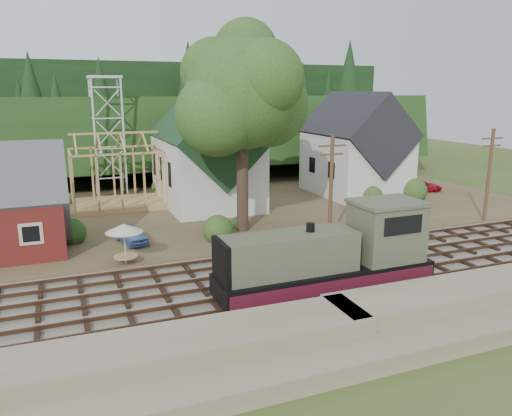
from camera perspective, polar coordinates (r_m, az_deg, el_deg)
name	(u,v)px	position (r m, az deg, el deg)	size (l,w,h in m)	color
ground	(270,281)	(29.85, 1.63, -8.35)	(140.00, 140.00, 0.00)	#384C1E
embankment	(348,348)	(23.05, 10.43, -15.47)	(64.00, 5.00, 1.60)	#7F7259
railroad_bed	(270,280)	(29.82, 1.63, -8.20)	(64.00, 11.00, 0.16)	#726B5B
village_flat	(192,212)	(46.11, -7.34, -0.42)	(64.00, 26.00, 0.30)	brown
hillside	(146,174)	(69.20, -12.44, 3.85)	(70.00, 28.00, 8.00)	#1E3F19
ridge	(129,159)	(84.86, -14.30, 5.45)	(80.00, 20.00, 12.00)	black
church	(206,154)	(47.32, -5.69, 6.17)	(8.40, 15.17, 13.00)	silver
farmhouse	(356,151)	(53.47, 11.32, 6.46)	(8.40, 10.80, 10.60)	silver
timber_frame	(117,176)	(48.30, -15.59, 3.60)	(8.20, 6.20, 6.99)	tan
lattice_tower	(106,100)	(53.66, -16.82, 11.72)	(3.20, 3.20, 12.12)	silver
big_tree	(244,101)	(37.91, -1.43, 12.11)	(10.90, 8.40, 14.70)	#38281E
telegraph_pole_near	(331,187)	(36.22, 8.56, 2.40)	(2.20, 0.28, 8.00)	#4C331E
telegraph_pole_far	(489,174)	(45.62, 25.07, 3.53)	(2.20, 0.28, 8.00)	#4C331E
locomotive	(334,257)	(27.67, 8.86, -5.55)	(12.14, 3.04, 4.85)	black
car_blue	(131,234)	(37.02, -14.09, -2.89)	(1.50, 3.73, 1.27)	#628CD3
car_red	(423,186)	(57.10, 18.57, 2.38)	(1.87, 4.05, 1.13)	red
patio_set	(124,230)	(32.25, -14.84, -2.43)	(2.33, 2.33, 2.60)	silver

